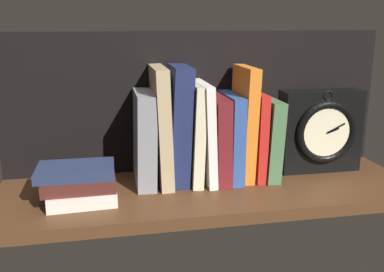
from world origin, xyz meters
The scene contains 14 objects.
ground_plane centered at (0.00, 0.00, -1.25)cm, with size 89.85×28.81×2.50cm, color #4C2D19.
back_panel centered at (0.00, 13.81, 16.30)cm, with size 89.85×1.20×32.61cm, color black.
book_gray_chess centered at (-13.31, 5.40, 10.12)cm, with size 4.01×14.20×20.24cm, color gray.
book_tan_shortstories centered at (-9.62, 5.40, 12.77)cm, with size 2.77×14.98×25.54cm, color tan.
book_navy_bierce centered at (-5.90, 5.40, 12.82)cm, with size 4.08×12.58×25.65cm, color #192147.
book_cream_twain centered at (-2.40, 5.40, 10.92)cm, with size 2.31×14.54×21.85cm, color beige.
book_white_catcher centered at (0.00, 5.40, 10.97)cm, with size 1.89×15.62×21.93cm, color silver.
book_maroon_dawkins centered at (2.83, 5.40, 9.48)cm, with size 3.17×15.53×18.97cm, color maroon.
book_blue_modern centered at (6.09, 5.40, 9.60)cm, with size 2.76×14.49×19.21cm, color #2D4C8E.
book_orange_pandolfini centered at (9.06, 5.40, 12.61)cm, with size 2.56×12.85×25.22cm, color orange.
book_red_requiem centered at (11.67, 5.40, 9.77)cm, with size 2.07×13.31×19.54cm, color red.
book_green_romantic centered at (14.54, 5.40, 9.00)cm, with size 3.05×14.56×18.00cm, color #476B44.
framed_clock centered at (28.19, 5.75, 9.71)cm, with size 19.25×7.19×19.65cm.
book_stack_side centered at (-27.15, -1.18, 3.45)cm, with size 15.45×14.07×7.05cm.
Camera 1 is at (-21.16, -87.27, 34.98)cm, focal length 41.33 mm.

